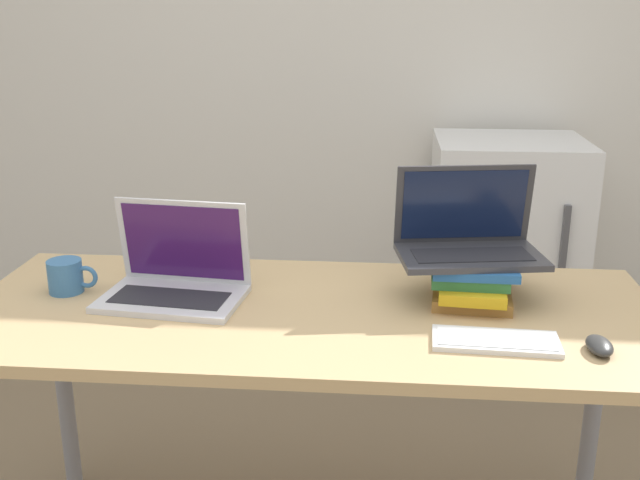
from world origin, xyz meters
TOP-DOWN VIEW (x-y plane):
  - wall_back at (0.00, 2.04)m, footprint 8.00×0.05m
  - desk at (0.00, 0.36)m, footprint 1.73×0.72m
  - laptop_left at (-0.35, 0.41)m, footprint 0.37×0.27m
  - book_stack at (0.40, 0.48)m, footprint 0.22×0.30m
  - laptop_on_books at (0.39, 0.49)m, footprint 0.38×0.27m
  - wireless_keyboard at (0.43, 0.20)m, footprint 0.28×0.13m
  - mouse at (0.65, 0.18)m, footprint 0.06×0.10m
  - mug at (-0.64, 0.42)m, footprint 0.13×0.09m
  - mini_fridge at (0.68, 1.68)m, footprint 0.60×0.54m

SIDE VIEW (x-z plane):
  - mini_fridge at x=0.68m, z-range 0.00..0.98m
  - desk at x=0.00m, z-range 0.31..1.08m
  - wireless_keyboard at x=0.43m, z-range 0.77..0.79m
  - mouse at x=0.65m, z-range 0.77..0.80m
  - mug at x=-0.64m, z-range 0.77..0.86m
  - laptop_left at x=-0.35m, z-range 0.70..0.95m
  - book_stack at x=0.40m, z-range 0.77..0.88m
  - laptop_on_books at x=0.39m, z-range 0.81..1.04m
  - wall_back at x=0.00m, z-range 0.00..2.70m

